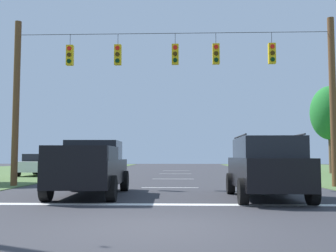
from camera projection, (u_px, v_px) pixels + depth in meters
ground_plane at (155, 227)px, 7.74m from camera, size 120.00×120.00×0.00m
stop_bar_stripe at (163, 204)px, 11.32m from camera, size 12.68×0.45×0.01m
lane_dash_0 at (170, 188)px, 17.30m from camera, size 2.50×0.15×0.01m
lane_dash_1 at (173, 179)px, 23.74m from camera, size 2.50×0.15×0.01m
lane_dash_2 at (175, 174)px, 30.53m from camera, size 2.50×0.15×0.01m
lane_dash_3 at (176, 171)px, 36.78m from camera, size 2.50×0.15×0.01m
overhead_signal_span at (172, 91)px, 18.19m from camera, size 14.90×0.31×7.75m
pickup_truck at (91, 168)px, 14.04m from camera, size 2.45×5.47×1.95m
suv_black at (266, 166)px, 12.85m from camera, size 2.26×4.82×2.05m
distant_car_crossing_white at (40, 164)px, 27.53m from camera, size 2.20×4.39×1.52m
distant_car_oncoming at (77, 166)px, 23.13m from camera, size 2.08×4.33×1.52m
tree_roadside_left at (330, 113)px, 31.06m from camera, size 3.00×3.00×6.89m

